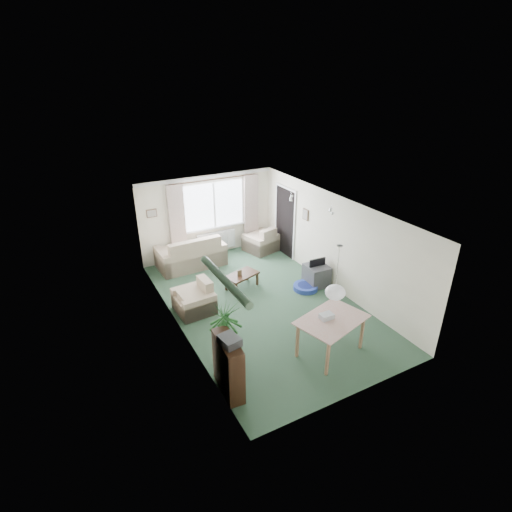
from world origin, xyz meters
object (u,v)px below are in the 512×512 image
sofa (191,251)px  dining_table (330,336)px  bookshelf (228,366)px  pet_bed (306,287)px  coffee_table (242,281)px  armchair_corner (261,239)px  houseplant (226,338)px  armchair_left (194,297)px  tv_cube (316,275)px

sofa → dining_table: (1.08, -4.89, -0.08)m
bookshelf → pet_bed: bookshelf is taller
sofa → coffee_table: (0.71, -1.79, -0.27)m
bookshelf → dining_table: bearing=4.2°
armchair_corner → houseplant: size_ratio=0.61×
sofa → bookshelf: bookshelf is taller
bookshelf → houseplant: (0.19, 0.49, 0.19)m
bookshelf → dining_table: size_ratio=0.86×
coffee_table → pet_bed: 1.62m
armchair_left → houseplant: 2.18m
armchair_corner → dining_table: size_ratio=0.72×
coffee_table → pet_bed: coffee_table is taller
dining_table → bookshelf: bearing=179.7°
sofa → coffee_table: size_ratio=2.17×
houseplant → bookshelf: bearing=-111.3°
houseplant → armchair_corner: bearing=54.4°
tv_cube → houseplant: bearing=-147.8°
tv_cube → sofa: bearing=137.4°
bookshelf → houseplant: size_ratio=0.73×
armchair_left → pet_bed: bearing=78.6°
sofa → bookshelf: size_ratio=1.75×
sofa → tv_cube: size_ratio=3.09×
armchair_left → armchair_corner: bearing=123.3°
coffee_table → dining_table: size_ratio=0.69×
houseplant → dining_table: size_ratio=1.17×
sofa → dining_table: sofa is taller
armchair_corner → bookshelf: (-3.32, -4.86, 0.13)m
armchair_left → houseplant: houseplant is taller
armchair_corner → houseplant: bearing=40.5°
dining_table → coffee_table: bearing=96.9°
armchair_corner → pet_bed: (-0.16, -2.62, -0.33)m
sofa → bookshelf: bearing=75.6°
sofa → coffee_table: bearing=109.5°
armchair_corner → armchair_left: bearing=22.8°
armchair_corner → sofa: bearing=-14.6°
dining_table → houseplant: bearing=165.8°
coffee_table → houseplant: bearing=-121.5°
sofa → pet_bed: 3.38m
coffee_table → houseplant: (-1.60, -2.61, 0.52)m
coffee_table → houseplant: size_ratio=0.59×
bookshelf → dining_table: bookshelf is taller
coffee_table → pet_bed: size_ratio=1.37×
armchair_left → dining_table: dining_table is taller
houseplant → tv_cube: houseplant is taller
armchair_left → bookshelf: bearing=-10.8°
sofa → armchair_corner: (2.23, -0.02, -0.07)m
bookshelf → tv_cube: bearing=37.7°
armchair_corner → dining_table: 5.00m
armchair_corner → pet_bed: size_ratio=1.41×
houseplant → tv_cube: size_ratio=2.41×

